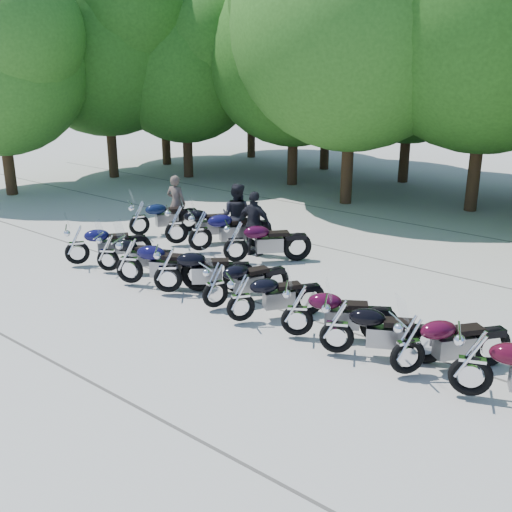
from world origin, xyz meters
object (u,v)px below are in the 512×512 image
Objects in this scene: motorcycle_10 at (139,217)px; motorcycle_0 at (76,244)px; motorcycle_8 at (409,343)px; rider_0 at (176,203)px; motorcycle_9 at (472,361)px; rider_2 at (255,224)px; rider_1 at (237,216)px; motorcycle_7 at (337,325)px; motorcycle_2 at (129,259)px; motorcycle_1 at (107,252)px; motorcycle_5 at (241,297)px; motorcycle_6 at (297,309)px; motorcycle_11 at (176,224)px; motorcycle_13 at (236,240)px; motorcycle_4 at (215,284)px; motorcycle_12 at (200,230)px; motorcycle_3 at (168,268)px.

motorcycle_0 is at bearing 133.21° from motorcycle_10.
rider_0 reaches higher than motorcycle_8.
motorcycle_8 is 1.09m from motorcycle_9.
rider_2 is (-6.30, 3.54, 0.27)m from motorcycle_8.
motorcycle_10 is 3.98m from rider_2.
rider_2 is (0.90, -0.28, -0.03)m from rider_1.
motorcycle_2 is at bearing 61.70° from motorcycle_7.
rider_0 is 2.68m from rider_1.
motorcycle_8 is (9.31, 0.14, 0.01)m from motorcycle_0.
motorcycle_0 is 4.16m from rider_0.
rider_1 reaches higher than motorcycle_2.
rider_1 is (2.68, -0.15, 0.06)m from rider_0.
motorcycle_1 is at bearing 97.23° from rider_0.
motorcycle_5 is 4.56m from rider_2.
motorcycle_10 reaches higher than motorcycle_6.
motorcycle_9 is at bearing -122.72° from motorcycle_1.
motorcycle_8 is at bearing -160.83° from motorcycle_11.
motorcycle_9 reaches higher than motorcycle_8.
motorcycle_13 is at bearing -44.82° from motorcycle_2.
motorcycle_7 is (0.99, -0.14, 0.00)m from motorcycle_6.
rider_2 is at bearing -141.39° from motorcycle_10.
motorcycle_10 is (-7.84, 2.66, 0.01)m from motorcycle_6.
motorcycle_4 is at bearing -142.34° from motorcycle_0.
motorcycle_1 is 1.12× the size of rider_2.
motorcycle_4 is 4.53m from motorcycle_8.
motorcycle_1 is 3.94m from rider_1.
rider_0 is at bearing -10.01° from motorcycle_1.
motorcycle_4 is 0.88× the size of motorcycle_12.
motorcycle_2 is at bearing 108.39° from rider_0.
motorcycle_0 is 1.03× the size of motorcycle_4.
rider_1 is (2.98, 1.13, 0.31)m from motorcycle_10.
motorcycle_11 is at bearing 20.76° from rider_1.
motorcycle_3 is (3.34, 0.14, 0.03)m from motorcycle_0.
motorcycle_0 is 5.68m from motorcycle_5.
motorcycle_2 is 0.98× the size of motorcycle_9.
motorcycle_7 reaches higher than motorcycle_4.
motorcycle_5 is 0.95× the size of motorcycle_7.
rider_0 is (-6.24, 4.12, 0.29)m from motorcycle_5.
motorcycle_8 is at bearing 66.02° from motorcycle_9.
motorcycle_10 is (-4.20, 2.69, -0.02)m from motorcycle_3.
motorcycle_0 is at bearing 67.72° from motorcycle_9.
motorcycle_7 is at bearing 131.52° from rider_1.
rider_1 is at bearing -107.58° from motorcycle_11.
motorcycle_3 is at bearing 57.55° from motorcycle_6.
motorcycle_8 is (8.26, -0.05, 0.06)m from motorcycle_1.
motorcycle_1 is 3.31m from motorcycle_13.
motorcycle_6 is 0.98× the size of motorcycle_8.
motorcycle_5 is 0.94× the size of motorcycle_8.
motorcycle_10 is at bearing 3.58° from motorcycle_1.
motorcycle_6 is at bearing -174.66° from motorcycle_12.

